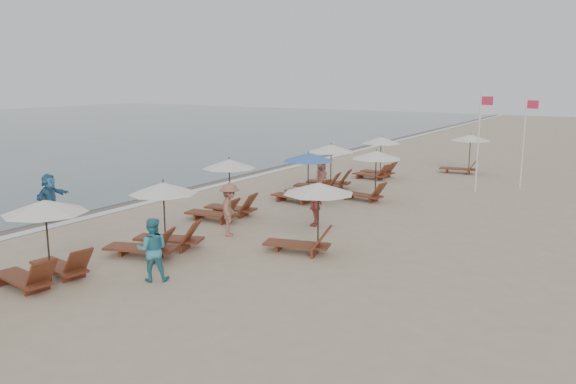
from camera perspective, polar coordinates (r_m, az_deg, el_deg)
The scene contains 19 objects.
ground at distance 13.26m, azimuth -4.07°, elevation -12.85°, with size 160.00×160.00×0.00m, color tan.
wet_sand_band at distance 28.40m, azimuth -12.79°, elevation -0.04°, with size 3.20×140.00×0.01m, color #6B5E4C.
foam_line at distance 27.51m, azimuth -10.86°, elevation -0.30°, with size 0.50×140.00×0.02m, color white.
lounger_station_1 at distance 16.67m, azimuth -23.05°, elevation -4.70°, with size 2.61×2.18×2.30m.
lounger_station_2 at distance 18.45m, azimuth -12.74°, elevation -2.96°, with size 2.72×2.74×2.28m.
lounger_station_3 at distance 22.57m, azimuth -6.34°, elevation -0.06°, with size 2.61×2.18×2.35m.
lounger_station_4 at distance 25.71m, azimuth 1.50°, elevation 1.46°, with size 2.68×2.29×2.15m.
lounger_station_5 at distance 28.16m, azimuth 3.72°, elevation 2.27°, with size 2.79×2.41×2.25m.
lounger_station_6 at distance 31.89m, azimuth 8.72°, elevation 3.33°, with size 2.50×2.14×2.26m.
inland_station_0 at distance 17.99m, azimuth 2.02°, elevation -1.90°, with size 2.81×2.24×2.22m.
inland_station_1 at distance 25.93m, azimuth 8.07°, elevation 2.16°, with size 2.70×2.24×2.22m.
inland_station_2 at distance 34.63m, azimuth 17.02°, elevation 3.98°, with size 2.75×2.24×2.22m.
beachgoer_mid_a at distance 16.02m, azimuth -13.21°, elevation -5.53°, with size 0.84×0.66×1.74m, color teal.
beachgoer_mid_b at distance 20.07m, azimuth -5.75°, elevation -1.73°, with size 1.20×0.69×1.86m, color #9B644F.
beachgoer_far_a at distance 21.36m, azimuth 2.76°, elevation -1.41°, with size 0.87×0.36×1.49m, color #B54F48.
beachgoer_far_b at distance 27.25m, azimuth 3.28°, elevation 1.43°, with size 0.77×0.50×1.58m, color #A8665B.
waterline_walker at distance 23.90m, azimuth -22.39°, elevation -0.48°, with size 1.69×0.54×1.83m, color #2E648B.
flag_pole_near at distance 29.00m, azimuth 18.30°, elevation 5.13°, with size 0.59×0.08×4.74m.
flag_pole_far at distance 30.82m, azimuth 22.25°, elevation 4.98°, with size 0.60×0.08×4.52m.
Camera 1 is at (7.14, -9.79, 5.39)m, focal length 36.14 mm.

